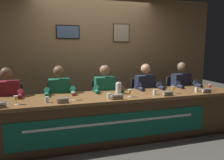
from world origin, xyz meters
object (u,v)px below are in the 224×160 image
at_px(water_pitcher_central, 119,88).
at_px(nameplate_left, 63,100).
at_px(juice_glass_far_left, 16,98).
at_px(nameplate_far_left, 0,105).
at_px(water_cup_center, 109,96).
at_px(panelist_right, 147,90).
at_px(nameplate_center, 117,97).
at_px(chair_far_right, 177,98).
at_px(juice_glass_left, 73,95).
at_px(chair_far_left, 11,111).
at_px(juice_glass_far_right, 210,86).
at_px(water_cup_right, 155,93).
at_px(panelist_far_left, 8,98).
at_px(juice_glass_center, 129,92).
at_px(water_cup_left, 47,100).
at_px(nameplate_right, 168,93).
at_px(chair_center, 103,104).
at_px(water_cup_far_right, 197,90).
at_px(chair_right, 142,101).
at_px(panelist_center, 106,92).
at_px(panelist_far_right, 183,88).
at_px(chair_left, 60,108).
at_px(nameplate_far_right, 207,91).
at_px(conference_table, 114,110).
at_px(panelist_left, 60,95).
at_px(juice_glass_right, 173,88).

bearing_deg(water_pitcher_central, nameplate_left, -159.65).
bearing_deg(juice_glass_far_left, nameplate_far_left, -144.40).
relative_size(water_cup_center, panelist_right, 0.07).
bearing_deg(nameplate_center, juice_glass_far_left, 175.32).
bearing_deg(chair_far_right, juice_glass_left, -161.41).
distance_m(chair_far_left, nameplate_center, 1.90).
bearing_deg(nameplate_far_left, juice_glass_far_right, 2.07).
relative_size(water_cup_center, chair_far_right, 0.10).
height_order(water_cup_right, juice_glass_far_right, juice_glass_far_right).
relative_size(nameplate_far_left, water_cup_right, 1.82).
relative_size(panelist_far_left, juice_glass_far_left, 9.78).
xyz_separation_m(panelist_right, juice_glass_far_right, (0.96, -0.59, 0.13)).
distance_m(juice_glass_center, panelist_right, 0.88).
bearing_deg(water_cup_left, water_cup_right, 0.42).
bearing_deg(juice_glass_far_right, nameplate_right, -172.12).
bearing_deg(juice_glass_far_left, water_cup_right, 0.04).
xyz_separation_m(chair_center, water_cup_far_right, (1.51, -0.79, 0.35)).
xyz_separation_m(chair_right, nameplate_right, (0.03, -0.92, 0.35)).
bearing_deg(panelist_center, panelist_far_right, 0.00).
distance_m(juice_glass_far_left, water_cup_left, 0.41).
xyz_separation_m(chair_far_right, water_pitcher_central, (-1.51, -0.55, 0.41)).
xyz_separation_m(panelist_far_right, juice_glass_far_right, (0.14, -0.59, 0.13)).
relative_size(nameplate_left, juice_glass_left, 1.35).
relative_size(chair_left, juice_glass_far_right, 7.14).
distance_m(panelist_center, water_pitcher_central, 0.39).
height_order(nameplate_far_right, water_cup_far_right, water_cup_far_right).
height_order(panelist_right, panelist_far_right, same).
relative_size(nameplate_far_left, chair_left, 0.17).
bearing_deg(panelist_far_right, juice_glass_far_right, -76.50).
bearing_deg(juice_glass_far_left, chair_far_right, 14.40).
distance_m(chair_far_right, juice_glass_far_right, 0.90).
xyz_separation_m(chair_far_right, water_cup_far_right, (-0.14, -0.79, 0.35)).
height_order(juice_glass_left, panelist_far_right, panelist_far_right).
height_order(panelist_far_left, water_cup_far_right, panelist_far_left).
height_order(water_cup_left, panelist_right, panelist_right).
distance_m(chair_far_left, chair_center, 1.64).
bearing_deg(water_cup_right, conference_table, 174.15).
relative_size(conference_table, water_cup_left, 51.83).
bearing_deg(juice_glass_left, panelist_left, 106.43).
height_order(panelist_far_left, water_cup_center, panelist_far_left).
distance_m(chair_left, juice_glass_right, 2.05).
height_order(juice_glass_left, nameplate_far_right, juice_glass_left).
height_order(chair_left, chair_center, same).
bearing_deg(chair_far_left, water_cup_right, -18.77).
height_order(conference_table, juice_glass_far_left, juice_glass_far_left).
relative_size(nameplate_left, chair_center, 0.19).
bearing_deg(chair_right, water_cup_right, -99.97).
bearing_deg(chair_left, chair_far_left, 180.00).
height_order(nameplate_far_left, water_pitcher_central, water_pitcher_central).
xyz_separation_m(conference_table, chair_far_right, (1.64, 0.72, -0.10)).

